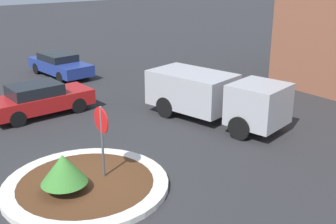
# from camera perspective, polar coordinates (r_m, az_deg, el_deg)

# --- Properties ---
(ground_plane) EXTENTS (120.00, 120.00, 0.00)m
(ground_plane) POSITION_cam_1_polar(r_m,az_deg,el_deg) (12.59, -11.01, -10.00)
(ground_plane) COLOR #2D2D30
(traffic_island) EXTENTS (4.76, 4.76, 0.18)m
(traffic_island) POSITION_cam_1_polar(r_m,az_deg,el_deg) (12.54, -11.03, -9.65)
(traffic_island) COLOR silver
(traffic_island) RESTS_ON ground_plane
(stop_sign) EXTENTS (0.77, 0.07, 2.35)m
(stop_sign) POSITION_cam_1_polar(r_m,az_deg,el_deg) (12.13, -8.98, -2.44)
(stop_sign) COLOR #4C4C51
(stop_sign) RESTS_ON ground_plane
(island_shrub) EXTENTS (1.28, 1.28, 1.10)m
(island_shrub) POSITION_cam_1_polar(r_m,az_deg,el_deg) (11.85, -13.99, -7.47)
(island_shrub) COLOR brown
(island_shrub) RESTS_ON traffic_island
(utility_truck) EXTENTS (6.13, 3.18, 1.93)m
(utility_truck) POSITION_cam_1_polar(r_m,az_deg,el_deg) (17.12, 6.17, 2.33)
(utility_truck) COLOR #B2B2B7
(utility_truck) RESTS_ON ground_plane
(parked_sedan_blue) EXTENTS (4.69, 2.15, 1.29)m
(parked_sedan_blue) POSITION_cam_1_polar(r_m,az_deg,el_deg) (25.11, -14.45, 6.25)
(parked_sedan_blue) COLOR navy
(parked_sedan_blue) RESTS_ON ground_plane
(parked_sedan_red) EXTENTS (1.89, 4.37, 1.38)m
(parked_sedan_red) POSITION_cam_1_polar(r_m,az_deg,el_deg) (18.65, -17.00, 1.69)
(parked_sedan_red) COLOR #B21919
(parked_sedan_red) RESTS_ON ground_plane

